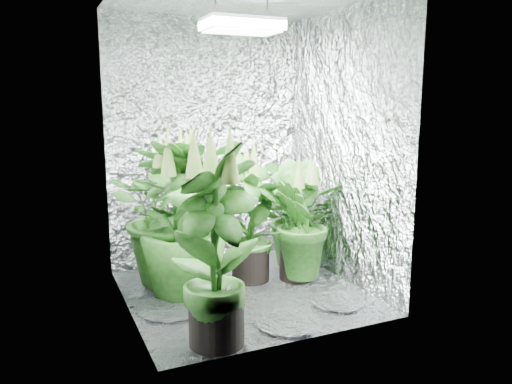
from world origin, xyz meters
The scene contains 11 objects.
ground centered at (0.00, 0.00, 0.00)m, with size 1.60×1.60×0.00m, color silver.
walls centered at (0.00, 0.00, 1.00)m, with size 1.62×1.62×2.00m.
grow_lamp centered at (0.00, 0.00, 1.83)m, with size 0.50×0.30×0.22m.
plant_a centered at (-0.39, 0.34, 0.55)m, with size 0.96×0.96×1.16m.
plant_b centered at (0.15, 0.21, 0.48)m, with size 0.68×0.68×1.06m.
plant_c centered at (0.48, 0.09, 0.44)m, with size 0.62×0.62×0.97m.
plant_d centered at (-0.41, 0.06, 0.54)m, with size 0.83×0.83×1.18m.
plant_e centered at (0.61, 0.29, 0.42)m, with size 1.01×1.01×0.90m.
plant_f centered at (-0.43, -0.64, 0.57)m, with size 0.81×0.81×1.23m.
circulation_fan centered at (0.61, 0.18, 0.14)m, with size 0.18×0.27×0.34m.
plant_label centered at (-0.36, -0.67, 0.30)m, with size 0.05×0.01×0.07m, color white.
Camera 1 is at (-1.29, -3.11, 1.36)m, focal length 35.00 mm.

